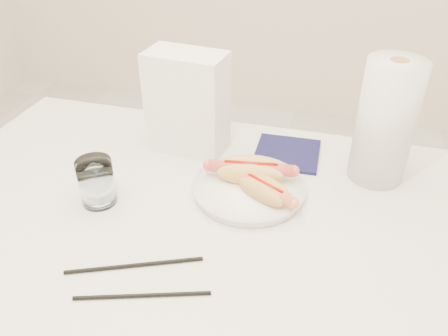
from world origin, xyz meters
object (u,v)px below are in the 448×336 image
(table, at_px, (188,232))
(hotdog_right, at_px, (265,190))
(napkin_box, at_px, (188,103))
(hotdog_left, at_px, (251,171))
(water_glass, at_px, (96,182))
(paper_towel_roll, at_px, (386,122))
(plate, at_px, (249,190))

(table, xyz_separation_m, hotdog_right, (0.15, 0.06, 0.10))
(hotdog_right, bearing_deg, napkin_box, 171.14)
(napkin_box, bearing_deg, hotdog_left, -27.88)
(table, xyz_separation_m, hotdog_left, (0.11, 0.11, 0.10))
(water_glass, bearing_deg, paper_towel_roll, 24.55)
(paper_towel_roll, bearing_deg, plate, -151.26)
(plate, bearing_deg, hotdog_right, -36.96)
(hotdog_left, distance_m, napkin_box, 0.24)
(table, bearing_deg, hotdog_left, 46.35)
(hotdog_left, height_order, hotdog_right, hotdog_left)
(plate, xyz_separation_m, water_glass, (-0.30, -0.11, 0.04))
(plate, height_order, hotdog_left, hotdog_left)
(hotdog_left, relative_size, napkin_box, 0.75)
(plate, bearing_deg, table, -140.72)
(hotdog_right, bearing_deg, paper_towel_roll, 67.34)
(napkin_box, bearing_deg, water_glass, -106.28)
(hotdog_left, relative_size, water_glass, 1.81)
(hotdog_left, distance_m, hotdog_right, 0.07)
(plate, distance_m, napkin_box, 0.26)
(plate, height_order, water_glass, water_glass)
(plate, xyz_separation_m, hotdog_right, (0.04, -0.03, 0.03))
(hotdog_left, xyz_separation_m, napkin_box, (-0.18, 0.13, 0.08))
(plate, relative_size, water_glass, 2.31)
(table, xyz_separation_m, water_glass, (-0.19, -0.02, 0.11))
(hotdog_right, relative_size, napkin_box, 0.57)
(hotdog_left, bearing_deg, plate, -92.83)
(napkin_box, distance_m, paper_towel_roll, 0.45)
(napkin_box, relative_size, paper_towel_roll, 0.89)
(table, bearing_deg, plate, 39.28)
(hotdog_left, relative_size, paper_towel_roll, 0.67)
(napkin_box, bearing_deg, table, -65.88)
(water_glass, xyz_separation_m, napkin_box, (0.11, 0.26, 0.07))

